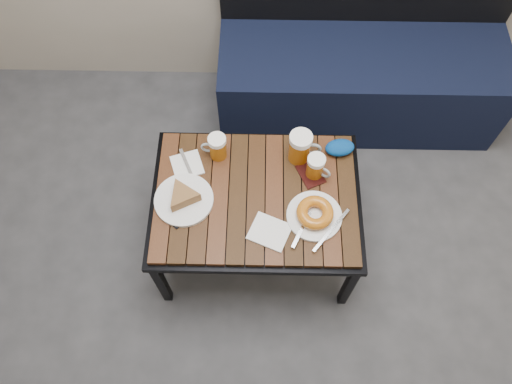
{
  "coord_description": "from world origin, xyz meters",
  "views": [
    {
      "loc": [
        -0.19,
        0.04,
        2.22
      ],
      "look_at": [
        -0.21,
        0.95,
        0.5
      ],
      "focal_mm": 35.0,
      "sensor_mm": 36.0,
      "label": 1
    }
  ],
  "objects_px": {
    "bench": "(359,74)",
    "beer_mug_right": "(316,167)",
    "plate_bagel": "(315,214)",
    "beer_mug_left": "(217,147)",
    "knit_pouch": "(340,148)",
    "cafe_table": "(256,200)",
    "plate_pie": "(183,198)",
    "passport_navy": "(181,210)",
    "passport_burgundy": "(311,174)",
    "beer_mug_centre": "(301,147)"
  },
  "relations": [
    {
      "from": "beer_mug_centre",
      "to": "plate_pie",
      "type": "relative_size",
      "value": 0.63
    },
    {
      "from": "cafe_table",
      "to": "beer_mug_left",
      "type": "distance_m",
      "value": 0.27
    },
    {
      "from": "bench",
      "to": "beer_mug_left",
      "type": "height_order",
      "value": "bench"
    },
    {
      "from": "passport_burgundy",
      "to": "knit_pouch",
      "type": "bearing_deg",
      "value": 18.2
    },
    {
      "from": "plate_pie",
      "to": "passport_navy",
      "type": "height_order",
      "value": "plate_pie"
    },
    {
      "from": "bench",
      "to": "plate_pie",
      "type": "distance_m",
      "value": 1.17
    },
    {
      "from": "passport_burgundy",
      "to": "cafe_table",
      "type": "bearing_deg",
      "value": 179.31
    },
    {
      "from": "beer_mug_right",
      "to": "passport_navy",
      "type": "height_order",
      "value": "beer_mug_right"
    },
    {
      "from": "beer_mug_right",
      "to": "knit_pouch",
      "type": "bearing_deg",
      "value": 77.06
    },
    {
      "from": "beer_mug_left",
      "to": "passport_burgundy",
      "type": "height_order",
      "value": "beer_mug_left"
    },
    {
      "from": "cafe_table",
      "to": "passport_navy",
      "type": "xyz_separation_m",
      "value": [
        -0.29,
        -0.07,
        0.05
      ]
    },
    {
      "from": "beer_mug_centre",
      "to": "passport_navy",
      "type": "relative_size",
      "value": 1.08
    },
    {
      "from": "bench",
      "to": "beer_mug_centre",
      "type": "distance_m",
      "value": 0.76
    },
    {
      "from": "beer_mug_left",
      "to": "passport_burgundy",
      "type": "bearing_deg",
      "value": 171.58
    },
    {
      "from": "bench",
      "to": "beer_mug_right",
      "type": "distance_m",
      "value": 0.8
    },
    {
      "from": "knit_pouch",
      "to": "cafe_table",
      "type": "bearing_deg",
      "value": -147.85
    },
    {
      "from": "beer_mug_right",
      "to": "knit_pouch",
      "type": "xyz_separation_m",
      "value": [
        0.11,
        0.11,
        -0.03
      ]
    },
    {
      "from": "plate_pie",
      "to": "passport_burgundy",
      "type": "bearing_deg",
      "value": 14.42
    },
    {
      "from": "beer_mug_centre",
      "to": "plate_pie",
      "type": "distance_m",
      "value": 0.51
    },
    {
      "from": "cafe_table",
      "to": "knit_pouch",
      "type": "height_order",
      "value": "knit_pouch"
    },
    {
      "from": "plate_pie",
      "to": "passport_burgundy",
      "type": "xyz_separation_m",
      "value": [
        0.5,
        0.13,
        -0.02
      ]
    },
    {
      "from": "beer_mug_left",
      "to": "knit_pouch",
      "type": "height_order",
      "value": "beer_mug_left"
    },
    {
      "from": "beer_mug_left",
      "to": "plate_pie",
      "type": "height_order",
      "value": "beer_mug_left"
    },
    {
      "from": "beer_mug_right",
      "to": "plate_bagel",
      "type": "relative_size",
      "value": 0.44
    },
    {
      "from": "bench",
      "to": "passport_burgundy",
      "type": "relative_size",
      "value": 11.9
    },
    {
      "from": "knit_pouch",
      "to": "passport_burgundy",
      "type": "bearing_deg",
      "value": -136.68
    },
    {
      "from": "beer_mug_centre",
      "to": "plate_bagel",
      "type": "xyz_separation_m",
      "value": [
        0.05,
        -0.27,
        -0.05
      ]
    },
    {
      "from": "beer_mug_right",
      "to": "knit_pouch",
      "type": "relative_size",
      "value": 0.95
    },
    {
      "from": "cafe_table",
      "to": "knit_pouch",
      "type": "bearing_deg",
      "value": 32.15
    },
    {
      "from": "plate_bagel",
      "to": "beer_mug_left",
      "type": "bearing_deg",
      "value": 144.33
    },
    {
      "from": "plate_pie",
      "to": "passport_navy",
      "type": "xyz_separation_m",
      "value": [
        -0.01,
        -0.04,
        -0.02
      ]
    },
    {
      "from": "beer_mug_centre",
      "to": "passport_navy",
      "type": "xyz_separation_m",
      "value": [
        -0.47,
        -0.25,
        -0.07
      ]
    },
    {
      "from": "beer_mug_left",
      "to": "beer_mug_right",
      "type": "xyz_separation_m",
      "value": [
        0.39,
        -0.09,
        -0.0
      ]
    },
    {
      "from": "plate_bagel",
      "to": "passport_burgundy",
      "type": "height_order",
      "value": "plate_bagel"
    },
    {
      "from": "bench",
      "to": "knit_pouch",
      "type": "xyz_separation_m",
      "value": [
        -0.17,
        -0.59,
        0.23
      ]
    },
    {
      "from": "beer_mug_left",
      "to": "passport_burgundy",
      "type": "relative_size",
      "value": 1.0
    },
    {
      "from": "cafe_table",
      "to": "passport_navy",
      "type": "relative_size",
      "value": 6.15
    },
    {
      "from": "cafe_table",
      "to": "beer_mug_right",
      "type": "bearing_deg",
      "value": 23.45
    },
    {
      "from": "plate_pie",
      "to": "beer_mug_left",
      "type": "bearing_deg",
      "value": 60.63
    },
    {
      "from": "cafe_table",
      "to": "passport_burgundy",
      "type": "bearing_deg",
      "value": 24.43
    },
    {
      "from": "beer_mug_left",
      "to": "cafe_table",
      "type": "bearing_deg",
      "value": 135.19
    },
    {
      "from": "cafe_table",
      "to": "plate_pie",
      "type": "xyz_separation_m",
      "value": [
        -0.28,
        -0.03,
        0.07
      ]
    },
    {
      "from": "plate_bagel",
      "to": "plate_pie",
      "type": "bearing_deg",
      "value": 173.15
    },
    {
      "from": "beer_mug_centre",
      "to": "passport_burgundy",
      "type": "height_order",
      "value": "beer_mug_centre"
    },
    {
      "from": "cafe_table",
      "to": "passport_burgundy",
      "type": "height_order",
      "value": "passport_burgundy"
    },
    {
      "from": "bench",
      "to": "passport_navy",
      "type": "bearing_deg",
      "value": -132.37
    },
    {
      "from": "passport_navy",
      "to": "knit_pouch",
      "type": "relative_size",
      "value": 1.12
    },
    {
      "from": "bench",
      "to": "knit_pouch",
      "type": "distance_m",
      "value": 0.66
    },
    {
      "from": "beer_mug_centre",
      "to": "plate_pie",
      "type": "bearing_deg",
      "value": -155.27
    },
    {
      "from": "knit_pouch",
      "to": "beer_mug_centre",
      "type": "bearing_deg",
      "value": -169.08
    }
  ]
}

